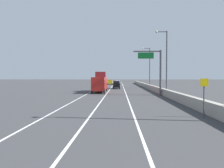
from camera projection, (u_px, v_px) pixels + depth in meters
The scene contains 13 objects.
ground_plane at pixel (118, 87), 66.32m from camera, with size 320.00×320.00×0.00m, color #38383A.
lane_stripe_left at pixel (98, 88), 57.52m from camera, with size 0.16×130.00×0.00m, color silver.
lane_stripe_center at pixel (111, 88), 57.40m from camera, with size 0.16×130.00×0.00m, color silver.
lane_stripe_right at pixel (124, 88), 57.28m from camera, with size 0.16×130.00×0.00m, color silver.
jersey_barrier_right at pixel (157, 90), 42.06m from camera, with size 0.60×120.00×1.10m, color #9E998E.
overhead_sign_gantry at pixel (156, 67), 35.70m from camera, with size 4.68×0.36×7.50m.
speed_advisory_sign at pixel (204, 95), 16.62m from camera, with size 0.60×0.11×3.00m.
lamp_post_right_second at pixel (165, 58), 37.02m from camera, with size 2.14×0.44×11.01m.
lamp_post_right_third at pixel (149, 65), 59.18m from camera, with size 2.14×0.44×11.01m.
car_black_0 at pixel (117, 85), 55.31m from camera, with size 1.80×4.07×2.01m.
car_yellow_1 at pixel (110, 82), 84.05m from camera, with size 2.00×4.20×1.97m.
car_white_2 at pixel (118, 82), 82.74m from camera, with size 1.82×4.25×2.14m.
box_truck at pixel (100, 83), 43.42m from camera, with size 2.52×9.53×4.12m.
Camera 1 is at (0.33, -2.28, 3.16)m, focal length 34.66 mm.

